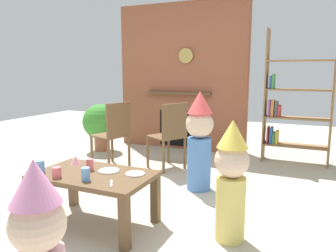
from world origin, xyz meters
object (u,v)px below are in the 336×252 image
Objects in this scene: coffee_table at (94,182)px; birthday_cake_slice at (76,160)px; bookshelf at (292,104)px; child_by_the_chairs at (199,138)px; paper_cup_near_right at (90,164)px; paper_plate_rear at (135,174)px; paper_cup_far_left at (57,172)px; child_in_pink at (231,178)px; paper_plate_front at (109,171)px; dining_chair_middle at (170,132)px; child_with_cone_hat at (40,252)px; potted_plant_short at (100,123)px; paper_cup_center at (86,174)px; dining_chair_left at (114,131)px; paper_cup_near_left at (40,167)px.

birthday_cake_slice is (-0.32, 0.16, 0.12)m from coffee_table.
bookshelf is 1.73× the size of child_by_the_chairs.
coffee_table is at bearing -36.32° from paper_cup_near_right.
birthday_cake_slice reaches higher than paper_plate_rear.
paper_cup_far_left is 1.39m from child_in_pink.
dining_chair_middle reaches higher than paper_plate_front.
paper_cup_far_left is 0.09× the size of child_with_cone_hat.
dining_chair_middle reaches higher than coffee_table.
potted_plant_short is at bearing 127.13° from paper_plate_front.
coffee_table is at bearing 107.70° from paper_cup_center.
bookshelf reaches higher than dining_chair_left.
coffee_table is 1.06× the size of child_with_cone_hat.
dining_chair_middle is (-1.42, -1.05, -0.34)m from bookshelf.
paper_cup_near_left is 0.11× the size of child_with_cone_hat.
bookshelf is at bearing -115.02° from dining_chair_middle.
coffee_table is 1.15m from child_in_pink.
bookshelf is at bearing 63.32° from coffee_table.
birthday_cake_slice is 1.44m from child_in_pink.
birthday_cake_slice reaches higher than coffee_table.
paper_cup_near_right is (-0.09, 0.06, 0.13)m from coffee_table.
paper_plate_front and paper_plate_rear have the same top height.
bookshelf is 18.17× the size of paper_cup_near_left.
child_in_pink is (1.03, 0.12, 0.04)m from paper_plate_front.
paper_cup_far_left is at bearing 13.43° from child_with_cone_hat.
dining_chair_left is at bearing 128.72° from paper_plate_rear.
paper_cup_near_right is 1.65m from dining_chair_middle.
birthday_cake_slice is (-1.71, -2.60, -0.35)m from bookshelf.
paper_cup_center is 0.59× the size of paper_plate_front.
potted_plant_short is (-1.60, 2.11, 0.00)m from paper_plate_front.
bookshelf is 1.81m from child_by_the_chairs.
paper_cup_center is at bearing -114.35° from bookshelf.
paper_cup_near_left is at bearing -108.22° from birthday_cake_slice.
dining_chair_middle is at bearing 84.93° from paper_cup_far_left.
paper_cup_center reaches higher than paper_plate_front.
bookshelf is 2.11× the size of dining_chair_middle.
paper_plate_rear is at bearing -111.64° from bookshelf.
coffee_table is 0.17m from paper_cup_near_right.
paper_plate_rear is at bearing 20.03° from paper_cup_near_left.
paper_plate_rear is at bearing 131.81° from dining_chair_middle.
dining_chair_left is (-0.82, 1.66, -0.00)m from paper_cup_center.
paper_cup_near_right is at bearing -173.15° from paper_plate_rear.
coffee_table is 1.67m from dining_chair_left.
paper_cup_near_right is 0.11× the size of dining_chair_middle.
paper_cup_center is at bearing 1.36° from child_with_cone_hat.
paper_cup_center is 1.85m from dining_chair_left.
coffee_table is 0.38m from birthday_cake_slice.
paper_cup_center is 0.10× the size of child_by_the_chairs.
bookshelf is at bearing -106.64° from child_in_pink.
paper_cup_near_left is 0.65× the size of paper_plate_rear.
child_in_pink is (0.57, 1.35, 0.01)m from child_with_cone_hat.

